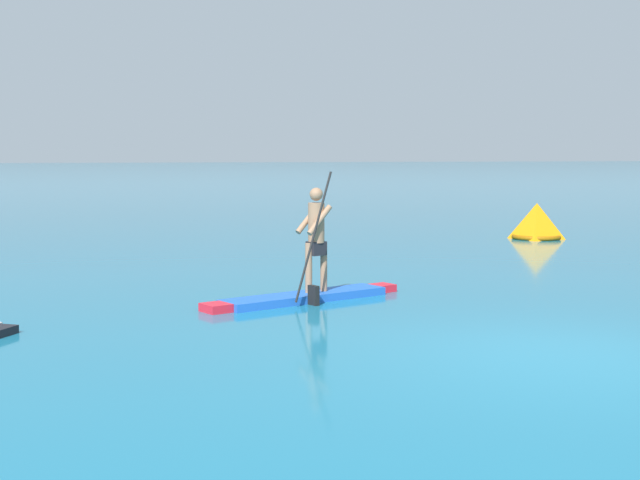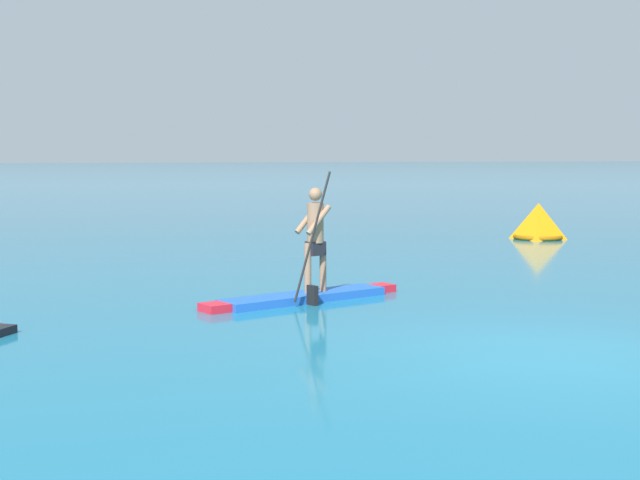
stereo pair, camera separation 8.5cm
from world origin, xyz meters
TOP-DOWN VIEW (x-y plane):
  - ground at (0.00, 0.00)m, footprint 440.00×440.00m
  - paddleboarder_mid_center at (-1.68, 4.53)m, footprint 3.50×1.59m
  - race_marker_buoy at (7.17, 12.55)m, footprint 1.53×1.53m

SIDE VIEW (x-z plane):
  - ground at x=0.00m, z-range 0.00..0.00m
  - paddleboarder_mid_center at x=-1.68m, z-range -0.69..1.38m
  - race_marker_buoy at x=7.17m, z-range -0.07..0.91m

